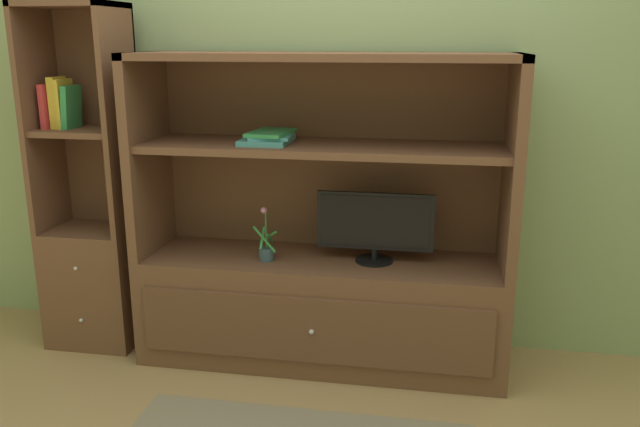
# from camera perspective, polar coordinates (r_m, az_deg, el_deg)

# --- Properties ---
(ground_plane) EXTENTS (8.00, 8.00, 0.00)m
(ground_plane) POSITION_cam_1_polar(r_m,az_deg,el_deg) (3.21, -1.14, -15.65)
(ground_plane) COLOR tan
(painted_rear_wall) EXTENTS (6.00, 0.10, 2.80)m
(painted_rear_wall) POSITION_cam_1_polar(r_m,az_deg,el_deg) (3.50, 1.17, 11.17)
(painted_rear_wall) COLOR #8C9E6B
(painted_rear_wall) RESTS_ON ground_plane
(media_console) EXTENTS (1.86, 0.56, 1.57)m
(media_console) POSITION_cam_1_polar(r_m,az_deg,el_deg) (3.37, 0.18, -5.10)
(media_console) COLOR brown
(media_console) RESTS_ON ground_plane
(tv_monitor) EXTENTS (0.58, 0.19, 0.35)m
(tv_monitor) POSITION_cam_1_polar(r_m,az_deg,el_deg) (3.24, 4.83, -1.01)
(tv_monitor) COLOR black
(tv_monitor) RESTS_ON media_console
(potted_plant) EXTENTS (0.13, 0.12, 0.27)m
(potted_plant) POSITION_cam_1_polar(r_m,az_deg,el_deg) (3.30, -4.72, -3.19)
(potted_plant) COLOR #384C56
(potted_plant) RESTS_ON media_console
(magazine_stack) EXTENTS (0.25, 0.31, 0.06)m
(magazine_stack) POSITION_cam_1_polar(r_m,az_deg,el_deg) (3.24, -4.48, 6.65)
(magazine_stack) COLOR teal
(magazine_stack) RESTS_ON media_console
(bookshelf_tall) EXTENTS (0.48, 0.39, 1.81)m
(bookshelf_tall) POSITION_cam_1_polar(r_m,az_deg,el_deg) (3.75, -19.21, -1.97)
(bookshelf_tall) COLOR brown
(bookshelf_tall) RESTS_ON ground_plane
(upright_book_row) EXTENTS (0.15, 0.17, 0.26)m
(upright_book_row) POSITION_cam_1_polar(r_m,az_deg,el_deg) (3.66, -21.73, 8.82)
(upright_book_row) COLOR red
(upright_book_row) RESTS_ON bookshelf_tall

